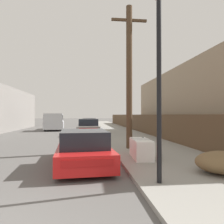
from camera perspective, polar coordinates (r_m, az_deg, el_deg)
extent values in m
cube|color=gray|center=(26.26, 0.70, -4.52)|extent=(4.20, 63.00, 0.12)
cube|color=white|center=(8.68, 7.59, -9.53)|extent=(0.75, 1.75, 0.70)
cube|color=white|center=(8.63, 7.59, -7.13)|extent=(0.72, 1.68, 0.03)
cube|color=#333335|center=(9.19, 8.06, -6.58)|extent=(0.04, 0.20, 0.02)
cube|color=gray|center=(8.90, 7.24, -6.82)|extent=(0.68, 0.11, 0.01)
cube|color=gray|center=(8.38, 7.93, -7.20)|extent=(0.68, 0.11, 0.01)
cube|color=red|center=(8.07, -7.53, -10.58)|extent=(2.07, 4.38, 0.56)
cube|color=black|center=(7.61, -7.37, -6.92)|extent=(1.67, 2.15, 0.56)
cube|color=#B21414|center=(5.94, -6.42, -13.19)|extent=(1.39, 0.12, 0.20)
cylinder|color=black|center=(9.39, -12.74, -9.85)|extent=(0.24, 0.63, 0.62)
cylinder|color=black|center=(9.45, -3.21, -9.80)|extent=(0.24, 0.63, 0.62)
cylinder|color=black|center=(6.79, -13.63, -13.40)|extent=(0.24, 0.63, 0.62)
cylinder|color=black|center=(6.88, -0.33, -13.24)|extent=(0.24, 0.63, 0.62)
cube|color=gray|center=(19.40, -6.13, -4.54)|extent=(1.94, 4.39, 0.73)
cube|color=black|center=(19.19, -6.13, -2.65)|extent=(1.65, 2.47, 0.57)
cube|color=#B21414|center=(17.19, -6.17, -4.61)|extent=(1.47, 0.05, 0.25)
cylinder|color=black|center=(20.78, -8.38, -4.80)|extent=(0.21, 0.64, 0.64)
cylinder|color=black|center=(20.77, -3.84, -4.81)|extent=(0.21, 0.64, 0.64)
cylinder|color=black|center=(18.08, -8.77, -5.41)|extent=(0.21, 0.64, 0.64)
cylinder|color=black|center=(18.07, -3.55, -5.42)|extent=(0.21, 0.64, 0.64)
cube|color=#2D478C|center=(27.49, -5.87, -3.46)|extent=(2.06, 4.31, 0.70)
cube|color=black|center=(27.30, -5.89, -2.18)|extent=(1.69, 2.45, 0.55)
cube|color=#B21414|center=(25.38, -6.14, -3.42)|extent=(1.38, 0.13, 0.24)
cylinder|color=black|center=(28.85, -7.25, -3.70)|extent=(0.24, 0.62, 0.60)
cylinder|color=black|center=(28.77, -4.19, -3.71)|extent=(0.24, 0.62, 0.60)
cylinder|color=black|center=(26.26, -7.71, -3.99)|extent=(0.24, 0.62, 0.60)
cylinder|color=black|center=(26.17, -4.35, -4.00)|extent=(0.24, 0.62, 0.60)
cube|color=silver|center=(26.93, -14.78, -3.23)|extent=(2.58, 5.94, 0.83)
cube|color=silver|center=(25.32, -14.97, -1.42)|extent=(2.18, 2.76, 0.91)
cube|color=black|center=(25.32, -14.97, -1.36)|extent=(2.22, 2.71, 0.50)
cylinder|color=black|center=(25.12, -12.99, -3.93)|extent=(0.33, 0.80, 0.78)
cylinder|color=black|center=(25.22, -17.02, -3.90)|extent=(0.33, 0.80, 0.78)
cylinder|color=black|center=(28.69, -12.80, -3.52)|extent=(0.33, 0.80, 0.78)
cylinder|color=black|center=(28.79, -16.34, -3.50)|extent=(0.33, 0.80, 0.78)
cylinder|color=#4C3826|center=(11.15, 4.52, 9.14)|extent=(0.30, 0.30, 7.18)
cube|color=#4C3826|center=(11.98, 4.50, 22.80)|extent=(1.80, 0.12, 0.12)
cylinder|color=black|center=(5.56, 12.18, 5.32)|extent=(0.12, 0.12, 4.53)
ellipsoid|color=brown|center=(7.17, 27.14, -11.61)|extent=(1.61, 1.39, 0.63)
cube|color=brown|center=(24.31, 5.95, -2.68)|extent=(0.08, 41.19, 1.70)
cube|color=gray|center=(18.89, 24.04, 2.05)|extent=(6.00, 19.90, 5.39)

